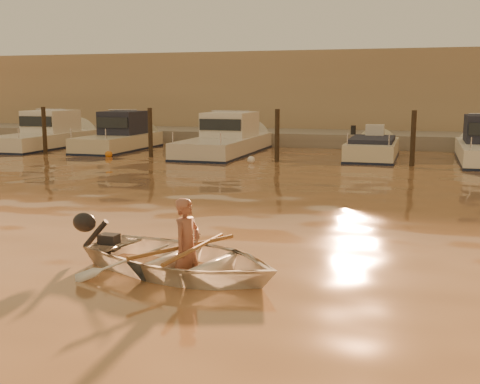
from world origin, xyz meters
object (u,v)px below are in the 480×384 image
(moored_boat_0, at_px, (44,135))
(moored_boat_2, at_px, (225,139))
(moored_boat_3, at_px, (372,153))
(person, at_px, (187,247))
(waterfront_building, at_px, (333,95))
(moored_boat_1, at_px, (118,136))
(dinghy, at_px, (182,259))

(moored_boat_0, bearing_deg, moored_boat_2, 0.00)
(moored_boat_3, bearing_deg, moored_boat_2, 180.00)
(person, bearing_deg, moored_boat_3, 10.18)
(waterfront_building, bearing_deg, moored_boat_1, -126.55)
(moored_boat_0, distance_m, moored_boat_2, 9.05)
(waterfront_building, bearing_deg, person, -86.16)
(dinghy, bearing_deg, person, -90.00)
(dinghy, xyz_separation_m, moored_boat_1, (-9.91, 16.54, 0.41))
(moored_boat_2, xyz_separation_m, moored_boat_3, (6.24, 0.00, -0.40))
(moored_boat_0, relative_size, waterfront_building, 0.16)
(moored_boat_1, bearing_deg, dinghy, -59.06)
(moored_boat_1, bearing_deg, moored_boat_0, 180.00)
(moored_boat_3, bearing_deg, person, -94.73)
(moored_boat_0, relative_size, moored_boat_1, 1.17)
(waterfront_building, bearing_deg, moored_boat_0, -137.66)
(moored_boat_2, bearing_deg, moored_boat_1, 180.00)
(person, distance_m, moored_boat_1, 19.35)
(person, relative_size, moored_boat_0, 0.20)
(person, distance_m, moored_boat_2, 17.26)
(moored_boat_0, relative_size, moored_boat_2, 0.90)
(dinghy, height_order, moored_boat_0, moored_boat_0)
(person, xyz_separation_m, moored_boat_2, (-4.87, 16.56, 0.20))
(moored_boat_2, xyz_separation_m, waterfront_building, (3.02, 11.00, 1.77))
(dinghy, distance_m, moored_boat_0, 21.56)
(person, bearing_deg, dinghy, 90.00)
(moored_boat_2, relative_size, moored_boat_3, 1.46)
(moored_boat_0, bearing_deg, waterfront_building, 42.34)
(dinghy, xyz_separation_m, moored_boat_2, (-4.77, 16.54, 0.41))
(moored_boat_3, xyz_separation_m, waterfront_building, (-3.22, 11.00, 2.17))
(moored_boat_1, distance_m, moored_boat_3, 11.39)
(dinghy, bearing_deg, moored_boat_1, 45.85)
(moored_boat_2, bearing_deg, dinghy, -73.90)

